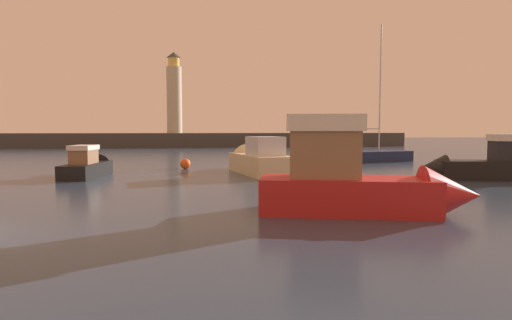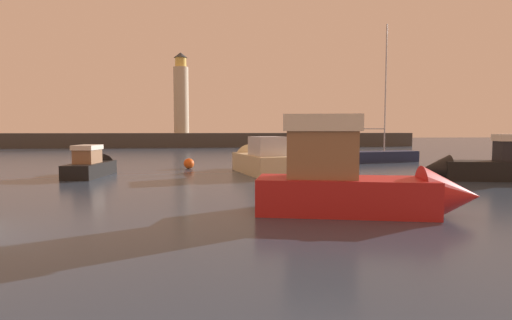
# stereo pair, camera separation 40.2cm
# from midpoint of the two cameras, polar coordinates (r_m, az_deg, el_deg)

# --- Properties ---
(ground_plane) EXTENTS (220.00, 220.00, 0.00)m
(ground_plane) POSITION_cam_midpoint_polar(r_m,az_deg,el_deg) (35.54, -5.47, -0.42)
(ground_plane) COLOR #2D3D51
(breakwater) EXTENTS (70.79, 4.98, 2.35)m
(breakwater) POSITION_cam_midpoint_polar(r_m,az_deg,el_deg) (69.66, -6.40, 2.82)
(breakwater) COLOR #423F3D
(breakwater) RESTS_ON ground_plane
(lighthouse) EXTENTS (2.48, 2.48, 13.41)m
(lighthouse) POSITION_cam_midpoint_polar(r_m,az_deg,el_deg) (69.97, -10.31, 8.95)
(lighthouse) COLOR beige
(lighthouse) RESTS_ON breakwater
(motorboat_0) EXTENTS (7.66, 3.83, 3.72)m
(motorboat_0) POSITION_cam_midpoint_polar(r_m,az_deg,el_deg) (14.39, 15.64, -3.02)
(motorboat_0) COLOR #B21E1E
(motorboat_0) RESTS_ON ground_plane
(motorboat_1) EXTENTS (6.95, 3.21, 2.86)m
(motorboat_1) POSITION_cam_midpoint_polar(r_m,az_deg,el_deg) (26.68, 29.56, -0.78)
(motorboat_1) COLOR black
(motorboat_1) RESTS_ON ground_plane
(motorboat_2) EXTENTS (2.35, 6.05, 2.30)m
(motorboat_2) POSITION_cam_midpoint_polar(r_m,az_deg,el_deg) (27.80, -21.27, -0.70)
(motorboat_2) COLOR black
(motorboat_2) RESTS_ON ground_plane
(motorboat_4) EXTENTS (3.88, 8.27, 2.93)m
(motorboat_4) POSITION_cam_midpoint_polar(r_m,az_deg,el_deg) (27.75, 0.59, 0.03)
(motorboat_4) COLOR beige
(motorboat_4) RESTS_ON ground_plane
(sailboat_moored) EXTENTS (7.89, 3.46, 12.25)m
(sailboat_moored) POSITION_cam_midpoint_polar(r_m,az_deg,el_deg) (38.21, 16.90, 0.57)
(sailboat_moored) COLOR #1E284C
(sailboat_moored) RESTS_ON ground_plane
(mooring_buoy) EXTENTS (0.78, 0.78, 0.78)m
(mooring_buoy) POSITION_cam_midpoint_polar(r_m,az_deg,el_deg) (30.42, -9.03, -0.50)
(mooring_buoy) COLOR #EA5919
(mooring_buoy) RESTS_ON ground_plane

